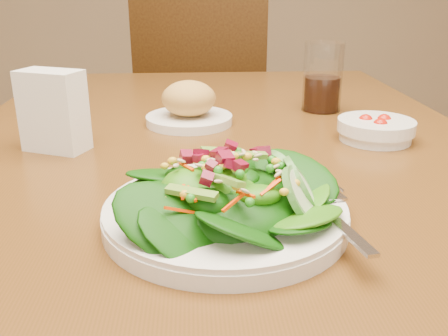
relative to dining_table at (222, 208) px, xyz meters
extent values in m
cube|color=#563012|center=(0.00, 0.00, 0.08)|extent=(0.90, 1.40, 0.04)
cylinder|color=#361F08|center=(-0.39, 0.64, -0.29)|extent=(0.07, 0.07, 0.71)
cylinder|color=#361F08|center=(0.39, 0.64, -0.29)|extent=(0.07, 0.07, 0.71)
cube|color=#361F08|center=(0.01, 1.15, -0.17)|extent=(0.53, 0.53, 0.04)
cylinder|color=#361F08|center=(0.24, 1.32, -0.42)|extent=(0.04, 0.04, 0.46)
cylinder|color=#361F08|center=(-0.16, 1.37, -0.42)|extent=(0.04, 0.04, 0.46)
cylinder|color=#361F08|center=(0.18, 0.92, -0.42)|extent=(0.04, 0.04, 0.46)
cylinder|color=#361F08|center=(-0.21, 0.98, -0.42)|extent=(0.04, 0.04, 0.46)
cube|color=#361F08|center=(-0.02, 0.93, 0.11)|extent=(0.45, 0.09, 0.51)
cylinder|color=white|center=(-0.01, -0.25, 0.11)|extent=(0.27, 0.27, 0.02)
ellipsoid|color=#083A03|center=(-0.01, -0.25, 0.14)|extent=(0.18, 0.18, 0.04)
cube|color=silver|center=(0.10, -0.28, 0.12)|extent=(0.05, 0.18, 0.01)
cylinder|color=white|center=(-0.05, 0.16, 0.11)|extent=(0.16, 0.16, 0.02)
ellipsoid|color=#AD8244|center=(-0.05, 0.16, 0.15)|extent=(0.10, 0.10, 0.06)
cylinder|color=white|center=(0.26, 0.04, 0.12)|extent=(0.13, 0.13, 0.04)
sphere|color=#B8160A|center=(0.27, 0.04, 0.13)|extent=(0.03, 0.03, 0.03)
sphere|color=#B8160A|center=(0.24, 0.05, 0.13)|extent=(0.03, 0.03, 0.03)
sphere|color=#B8160A|center=(0.26, 0.02, 0.13)|extent=(0.03, 0.03, 0.03)
cylinder|color=silver|center=(0.22, 0.24, 0.17)|extent=(0.08, 0.08, 0.14)
cylinder|color=black|center=(0.22, 0.24, 0.14)|extent=(0.07, 0.07, 0.07)
cube|color=white|center=(-0.26, 0.02, 0.16)|extent=(0.11, 0.09, 0.12)
cube|color=white|center=(-0.26, 0.02, 0.17)|extent=(0.09, 0.07, 0.11)
camera|label=1|loc=(-0.04, -0.74, 0.35)|focal=40.00mm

